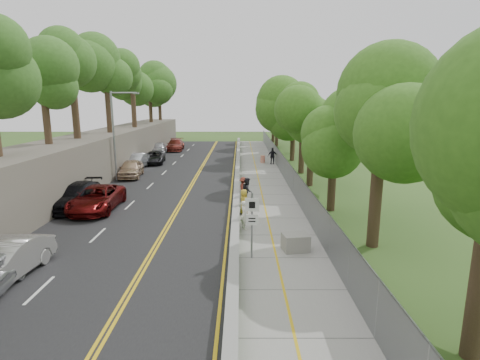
{
  "coord_description": "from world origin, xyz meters",
  "views": [
    {
      "loc": [
        0.52,
        -19.18,
        7.16
      ],
      "look_at": [
        0.5,
        8.0,
        1.4
      ],
      "focal_mm": 28.0,
      "sensor_mm": 36.0,
      "label": 1
    }
  ],
  "objects_px": {
    "car_1": "(6,261)",
    "person_far": "(273,156)",
    "signpost": "(252,218)",
    "car_2": "(97,199)",
    "construction_barrel": "(263,159)",
    "streetlight": "(116,130)",
    "painter_0": "(244,202)",
    "concrete_block": "(296,242)"
  },
  "relations": [
    {
      "from": "car_2",
      "to": "streetlight",
      "type": "bearing_deg",
      "value": 97.72
    },
    {
      "from": "signpost",
      "to": "car_2",
      "type": "bearing_deg",
      "value": 142.19
    },
    {
      "from": "person_far",
      "to": "streetlight",
      "type": "bearing_deg",
      "value": 29.68
    },
    {
      "from": "concrete_block",
      "to": "person_far",
      "type": "xyz_separation_m",
      "value": [
        1.0,
        25.14,
        0.54
      ]
    },
    {
      "from": "concrete_block",
      "to": "painter_0",
      "type": "height_order",
      "value": "painter_0"
    },
    {
      "from": "car_1",
      "to": "person_far",
      "type": "xyz_separation_m",
      "value": [
        13.21,
        28.03,
        0.21
      ]
    },
    {
      "from": "streetlight",
      "to": "car_2",
      "type": "relative_size",
      "value": 1.42
    },
    {
      "from": "construction_barrel",
      "to": "concrete_block",
      "type": "xyz_separation_m",
      "value": [
        0.06,
        -26.16,
        -0.03
      ]
    },
    {
      "from": "streetlight",
      "to": "car_1",
      "type": "height_order",
      "value": "streetlight"
    },
    {
      "from": "streetlight",
      "to": "person_far",
      "type": "relative_size",
      "value": 4.19
    },
    {
      "from": "person_far",
      "to": "construction_barrel",
      "type": "bearing_deg",
      "value": -45.97
    },
    {
      "from": "streetlight",
      "to": "concrete_block",
      "type": "relative_size",
      "value": 6.5
    },
    {
      "from": "signpost",
      "to": "concrete_block",
      "type": "bearing_deg",
      "value": 22.99
    },
    {
      "from": "streetlight",
      "to": "construction_barrel",
      "type": "bearing_deg",
      "value": 36.48
    },
    {
      "from": "construction_barrel",
      "to": "car_1",
      "type": "height_order",
      "value": "car_1"
    },
    {
      "from": "painter_0",
      "to": "construction_barrel",
      "type": "bearing_deg",
      "value": -14.03
    },
    {
      "from": "signpost",
      "to": "concrete_block",
      "type": "relative_size",
      "value": 2.52
    },
    {
      "from": "streetlight",
      "to": "construction_barrel",
      "type": "height_order",
      "value": "streetlight"
    },
    {
      "from": "signpost",
      "to": "car_1",
      "type": "distance_m",
      "value": 10.32
    },
    {
      "from": "streetlight",
      "to": "concrete_block",
      "type": "bearing_deg",
      "value": -49.69
    },
    {
      "from": "car_2",
      "to": "concrete_block",
      "type": "bearing_deg",
      "value": -30.74
    },
    {
      "from": "construction_barrel",
      "to": "car_1",
      "type": "bearing_deg",
      "value": -112.71
    },
    {
      "from": "signpost",
      "to": "car_2",
      "type": "xyz_separation_m",
      "value": [
        -10.05,
        7.8,
        -1.14
      ]
    },
    {
      "from": "person_far",
      "to": "painter_0",
      "type": "bearing_deg",
      "value": 77.8
    },
    {
      "from": "signpost",
      "to": "car_2",
      "type": "distance_m",
      "value": 12.77
    },
    {
      "from": "concrete_block",
      "to": "car_2",
      "type": "bearing_deg",
      "value": 150.55
    },
    {
      "from": "concrete_block",
      "to": "painter_0",
      "type": "distance_m",
      "value": 6.51
    },
    {
      "from": "car_1",
      "to": "car_2",
      "type": "bearing_deg",
      "value": 95.28
    },
    {
      "from": "signpost",
      "to": "painter_0",
      "type": "bearing_deg",
      "value": 92.48
    },
    {
      "from": "car_2",
      "to": "painter_0",
      "type": "distance_m",
      "value": 9.79
    },
    {
      "from": "streetlight",
      "to": "signpost",
      "type": "relative_size",
      "value": 2.58
    },
    {
      "from": "streetlight",
      "to": "person_far",
      "type": "xyz_separation_m",
      "value": [
        14.66,
        9.04,
        -3.64
      ]
    },
    {
      "from": "streetlight",
      "to": "person_far",
      "type": "bearing_deg",
      "value": 31.66
    },
    {
      "from": "car_1",
      "to": "person_far",
      "type": "relative_size",
      "value": 2.41
    },
    {
      "from": "car_2",
      "to": "construction_barrel",
      "type": "bearing_deg",
      "value": 56.5
    },
    {
      "from": "car_1",
      "to": "person_far",
      "type": "height_order",
      "value": "person_far"
    },
    {
      "from": "painter_0",
      "to": "person_far",
      "type": "bearing_deg",
      "value": -17.48
    },
    {
      "from": "streetlight",
      "to": "car_1",
      "type": "distance_m",
      "value": 19.43
    },
    {
      "from": "construction_barrel",
      "to": "car_2",
      "type": "xyz_separation_m",
      "value": [
        -12.14,
        -19.28,
        0.33
      ]
    },
    {
      "from": "construction_barrel",
      "to": "painter_0",
      "type": "distance_m",
      "value": 20.29
    },
    {
      "from": "concrete_block",
      "to": "car_2",
      "type": "distance_m",
      "value": 14.01
    },
    {
      "from": "signpost",
      "to": "painter_0",
      "type": "distance_m",
      "value": 7.02
    }
  ]
}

